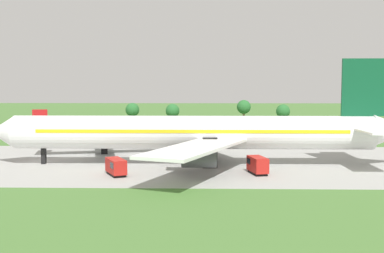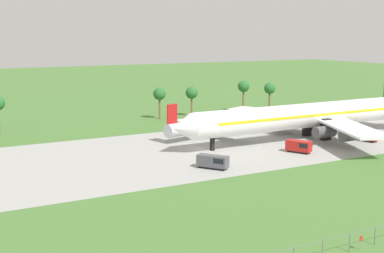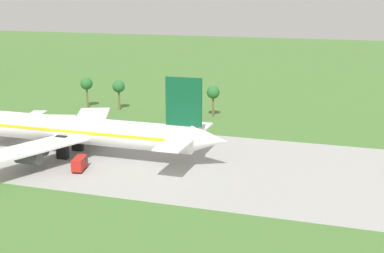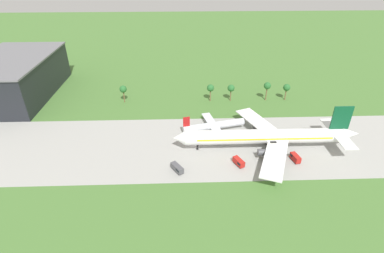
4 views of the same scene
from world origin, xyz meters
TOP-DOWN VIEW (x-y plane):
  - ground_plane at (0.00, 0.00)m, footprint 600.00×600.00m
  - taxiway_strip at (0.00, 0.00)m, footprint 320.00×44.00m
  - jet_airliner at (29.06, -2.60)m, footprint 72.28×51.31m
  - regional_aircraft at (9.52, 10.53)m, footprint 26.88×24.41m
  - fuel_truck at (16.41, -13.10)m, footprint 4.04×5.48m
  - catering_van at (37.61, -11.16)m, footprint 3.01×5.07m
  - palm_tree_row at (17.62, 40.85)m, footprint 86.68×3.60m

SIDE VIEW (x-z plane):
  - ground_plane at x=0.00m, z-range 0.00..0.00m
  - taxiway_strip at x=0.00m, z-range 0.00..0.02m
  - fuel_truck at x=16.41m, z-range 0.10..2.61m
  - catering_van at x=37.61m, z-range 0.10..2.73m
  - regional_aircraft at x=9.52m, z-range -1.52..7.37m
  - jet_airliner at x=29.06m, z-range -3.50..14.42m
  - palm_tree_row at x=17.62m, z-range 2.21..12.03m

